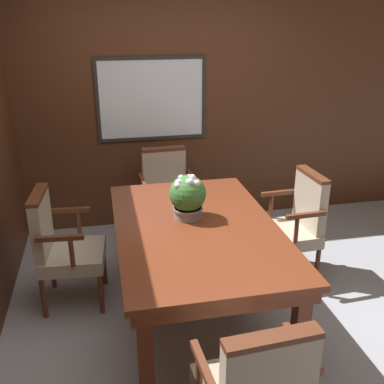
# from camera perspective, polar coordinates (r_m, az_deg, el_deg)

# --- Properties ---
(ground_plane) EXTENTS (14.00, 14.00, 0.00)m
(ground_plane) POSITION_cam_1_polar(r_m,az_deg,el_deg) (3.58, 2.04, -15.97)
(ground_plane) COLOR #93969E
(wall_back) EXTENTS (7.20, 0.08, 2.45)m
(wall_back) POSITION_cam_1_polar(r_m,az_deg,el_deg) (4.78, -3.23, 10.10)
(wall_back) COLOR #4C2816
(wall_back) RESTS_ON ground_plane
(dining_table) EXTENTS (1.15, 1.81, 0.78)m
(dining_table) POSITION_cam_1_polar(r_m,az_deg,el_deg) (3.27, 0.54, -5.76)
(dining_table) COLOR maroon
(dining_table) RESTS_ON ground_plane
(chair_left_far) EXTENTS (0.53, 0.55, 0.95)m
(chair_left_far) POSITION_cam_1_polar(r_m,az_deg,el_deg) (3.67, -16.25, -6.42)
(chair_left_far) COLOR #562B19
(chair_left_far) RESTS_ON ground_plane
(chair_right_far) EXTENTS (0.52, 0.55, 0.95)m
(chair_right_far) POSITION_cam_1_polar(r_m,az_deg,el_deg) (3.98, 12.89, -3.74)
(chair_right_far) COLOR #562B19
(chair_right_far) RESTS_ON ground_plane
(chair_head_far) EXTENTS (0.54, 0.52, 0.95)m
(chair_head_far) POSITION_cam_1_polar(r_m,az_deg,el_deg) (4.50, -3.22, -0.19)
(chair_head_far) COLOR #562B19
(chair_head_far) RESTS_ON ground_plane
(potted_plant) EXTENTS (0.27, 0.27, 0.34)m
(potted_plant) POSITION_cam_1_polar(r_m,az_deg,el_deg) (3.28, -0.56, -0.53)
(potted_plant) COLOR gray
(potted_plant) RESTS_ON dining_table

